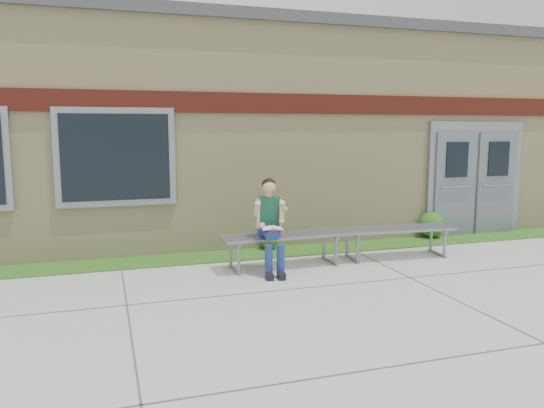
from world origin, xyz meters
name	(u,v)px	position (x,y,z in m)	size (l,w,h in m)	color
ground	(364,294)	(0.00, 0.00, 0.00)	(80.00, 80.00, 0.00)	#9E9E99
grass_strip	(296,251)	(0.00, 2.60, 0.01)	(16.00, 0.80, 0.02)	#1A4E15
school_building	(246,131)	(0.00, 5.99, 2.10)	(16.20, 6.22, 4.20)	beige
bench_left	(284,242)	(-0.55, 1.66, 0.40)	(2.03, 0.63, 0.52)	slate
bench_right	(396,235)	(1.45, 1.66, 0.39)	(2.00, 0.69, 0.51)	slate
girl	(270,222)	(-0.84, 1.45, 0.76)	(0.49, 0.84, 1.42)	navy
shrub_mid	(269,240)	(-0.43, 2.85, 0.18)	(0.32, 0.32, 0.32)	#1A4E15
shrub_east	(431,225)	(2.95, 2.85, 0.27)	(0.51, 0.51, 0.51)	#1A4E15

